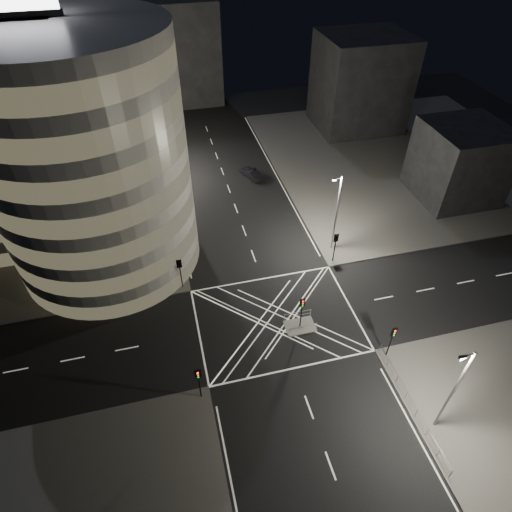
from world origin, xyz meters
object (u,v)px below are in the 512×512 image
object	(u,v)px
traffic_signal_fr	(335,243)
sedan	(251,173)
traffic_signal_fl	(180,269)
street_lamp_left_near	(166,221)
traffic_signal_island	(302,307)
central_island	(300,326)
street_lamp_right_near	(453,389)
traffic_signal_nr	(392,337)
traffic_signal_nl	(199,379)
street_lamp_right_far	(336,212)
street_lamp_left_far	(154,145)

from	to	relation	value
traffic_signal_fr	sedan	xyz separation A→B (m)	(-4.91, 20.43, -2.23)
traffic_signal_fl	street_lamp_left_near	distance (m)	5.86
traffic_signal_fr	traffic_signal_island	bearing A→B (deg)	-129.33
central_island	street_lamp_right_near	xyz separation A→B (m)	(7.44, -12.50, 5.47)
traffic_signal_nr	traffic_signal_nl	bearing A→B (deg)	180.00
street_lamp_right_near	sedan	xyz separation A→B (m)	(-5.54, 41.23, -4.86)
traffic_signal_fr	street_lamp_left_near	size ratio (longest dim) A/B	0.40
traffic_signal_nl	traffic_signal_nr	distance (m)	17.60
traffic_signal_fr	street_lamp_right_far	xyz separation A→B (m)	(0.64, 2.20, 2.63)
central_island	traffic_signal_island	bearing A→B (deg)	0.00
traffic_signal_fl	street_lamp_left_near	xyz separation A→B (m)	(-0.64, 5.20, 2.63)
street_lamp_right_near	sedan	bearing A→B (deg)	97.66
street_lamp_right_near	traffic_signal_nr	bearing A→B (deg)	95.04
traffic_signal_island	street_lamp_left_far	xyz separation A→B (m)	(-11.44, 31.50, 2.63)
traffic_signal_nr	sedan	size ratio (longest dim) A/B	0.97
street_lamp_left_far	street_lamp_right_far	distance (m)	28.23
traffic_signal_fr	street_lamp_left_far	distance (m)	29.63
central_island	street_lamp_left_near	bearing A→B (deg)	130.27
traffic_signal_nl	street_lamp_left_near	size ratio (longest dim) A/B	0.40
traffic_signal_fr	street_lamp_left_far	xyz separation A→B (m)	(-18.24, 23.20, 2.63)
traffic_signal_nr	street_lamp_left_far	world-z (taller)	street_lamp_left_far
traffic_signal_nr	traffic_signal_island	size ratio (longest dim) A/B	1.00
central_island	traffic_signal_nr	bearing A→B (deg)	-37.93
traffic_signal_island	street_lamp_left_near	bearing A→B (deg)	130.27
central_island	street_lamp_right_far	xyz separation A→B (m)	(7.44, 10.50, 5.47)
traffic_signal_island	street_lamp_right_near	size ratio (longest dim) A/B	0.40
street_lamp_left_near	street_lamp_right_near	distance (m)	32.13
traffic_signal_nr	street_lamp_right_far	bearing A→B (deg)	87.70
sedan	traffic_signal_fl	bearing A→B (deg)	36.09
traffic_signal_nr	street_lamp_right_far	xyz separation A→B (m)	(0.64, 15.80, 2.63)
street_lamp_left_far	sedan	size ratio (longest dim) A/B	2.42
street_lamp_right_far	street_lamp_right_near	xyz separation A→B (m)	(0.00, -23.00, 0.00)
street_lamp_right_far	traffic_signal_nl	bearing A→B (deg)	-139.09
traffic_signal_fl	traffic_signal_island	world-z (taller)	same
traffic_signal_nl	street_lamp_right_far	world-z (taller)	street_lamp_right_far
traffic_signal_nl	traffic_signal_nr	xyz separation A→B (m)	(17.60, 0.00, 0.00)
traffic_signal_fr	street_lamp_left_near	distance (m)	19.14
street_lamp_left_near	sedan	world-z (taller)	street_lamp_left_near
street_lamp_left_near	street_lamp_right_near	xyz separation A→B (m)	(18.87, -26.00, 0.00)
street_lamp_right_far	sedan	bearing A→B (deg)	106.91
traffic_signal_fr	street_lamp_left_near	bearing A→B (deg)	164.08
central_island	traffic_signal_fl	xyz separation A→B (m)	(-10.80, 8.30, 2.84)
street_lamp_left_near	street_lamp_left_far	distance (m)	18.00
traffic_signal_nr	street_lamp_right_near	bearing A→B (deg)	-84.96
traffic_signal_nr	traffic_signal_fl	bearing A→B (deg)	142.31
traffic_signal_island	sedan	xyz separation A→B (m)	(1.89, 28.73, -2.23)
traffic_signal_island	street_lamp_right_far	distance (m)	13.13
central_island	street_lamp_left_near	distance (m)	18.52
central_island	traffic_signal_fl	bearing A→B (deg)	142.46
traffic_signal_nl	street_lamp_left_near	world-z (taller)	street_lamp_left_near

